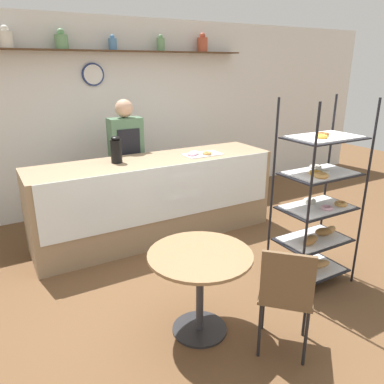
# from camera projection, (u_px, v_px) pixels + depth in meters

# --- Properties ---
(ground_plane) EXTENTS (14.00, 14.00, 0.00)m
(ground_plane) POSITION_uv_depth(u_px,v_px,m) (217.00, 288.00, 3.65)
(ground_plane) COLOR brown
(back_wall) EXTENTS (10.00, 0.30, 2.70)m
(back_wall) POSITION_uv_depth(u_px,v_px,m) (115.00, 115.00, 5.45)
(back_wall) COLOR white
(back_wall) RESTS_ON ground_plane
(display_counter) EXTENTS (2.98, 0.76, 1.00)m
(display_counter) POSITION_uv_depth(u_px,v_px,m) (156.00, 198.00, 4.63)
(display_counter) COLOR #937A5B
(display_counter) RESTS_ON ground_plane
(pastry_rack) EXTENTS (0.75, 0.48, 1.80)m
(pastry_rack) POSITION_uv_depth(u_px,v_px,m) (317.00, 212.00, 3.54)
(pastry_rack) COLOR black
(pastry_rack) RESTS_ON ground_plane
(person_worker) EXTENTS (0.43, 0.23, 1.66)m
(person_worker) POSITION_uv_depth(u_px,v_px,m) (127.00, 157.00, 4.90)
(person_worker) COLOR #282833
(person_worker) RESTS_ON ground_plane
(cafe_table) EXTENTS (0.81, 0.81, 0.70)m
(cafe_table) POSITION_uv_depth(u_px,v_px,m) (200.00, 273.00, 2.90)
(cafe_table) COLOR #262628
(cafe_table) RESTS_ON ground_plane
(cafe_chair) EXTENTS (0.54, 0.54, 0.89)m
(cafe_chair) POSITION_uv_depth(u_px,v_px,m) (286.00, 290.00, 2.66)
(cafe_chair) COLOR black
(cafe_chair) RESTS_ON ground_plane
(coffee_carafe) EXTENTS (0.13, 0.13, 0.31)m
(coffee_carafe) POSITION_uv_depth(u_px,v_px,m) (116.00, 150.00, 4.25)
(coffee_carafe) COLOR black
(coffee_carafe) RESTS_ON display_counter
(donut_tray_counter) EXTENTS (0.47, 0.27, 0.05)m
(donut_tray_counter) POSITION_uv_depth(u_px,v_px,m) (200.00, 154.00, 4.65)
(donut_tray_counter) COLOR silver
(donut_tray_counter) RESTS_ON display_counter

